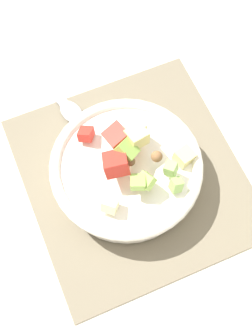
{
  "coord_description": "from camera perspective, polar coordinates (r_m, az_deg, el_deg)",
  "views": [
    {
      "loc": [
        0.29,
        -0.14,
        0.78
      ],
      "look_at": [
        -0.0,
        -0.01,
        0.05
      ],
      "focal_mm": 49.82,
      "sensor_mm": 36.0,
      "label": 1
    }
  ],
  "objects": [
    {
      "name": "ground_plane",
      "position": [
        0.85,
        0.89,
        -1.0
      ],
      "size": [
        2.4,
        2.4,
        0.0
      ],
      "primitive_type": "plane",
      "color": "silver"
    },
    {
      "name": "serving_spoon",
      "position": [
        0.92,
        -8.67,
        9.05
      ],
      "size": [
        0.24,
        0.09,
        0.01
      ],
      "color": "#B7B7BC",
      "rests_on": "placemat"
    },
    {
      "name": "salad_bowl",
      "position": [
        0.81,
        0.04,
        -0.13
      ],
      "size": [
        0.26,
        0.26,
        0.12
      ],
      "color": "white",
      "rests_on": "placemat"
    },
    {
      "name": "placemat",
      "position": [
        0.84,
        0.89,
        -0.92
      ],
      "size": [
        0.4,
        0.38,
        0.01
      ],
      "primitive_type": "cube",
      "color": "#756B56",
      "rests_on": "ground_plane"
    }
  ]
}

